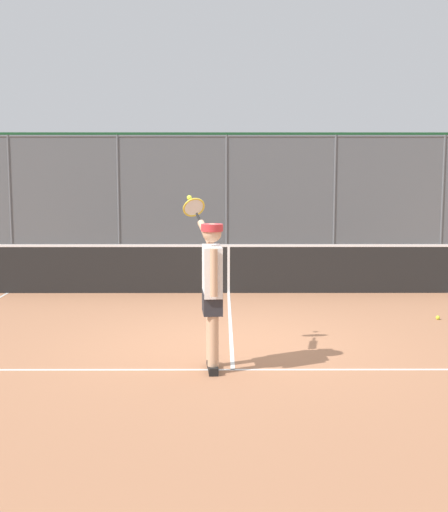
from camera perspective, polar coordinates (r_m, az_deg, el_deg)
The scene contains 6 objects.
ground_plane at distance 9.11m, azimuth 0.65°, elevation -7.64°, with size 60.00×60.00×0.00m, color #B27551.
court_line_markings at distance 7.61m, azimuth 0.82°, elevation -10.61°, with size 8.73×9.32×0.01m.
fence_backdrop at distance 18.88m, azimuth 0.22°, elevation 5.28°, with size 20.91×1.37×3.46m.
tennis_net at distance 12.87m, azimuth 0.40°, elevation -1.05°, with size 11.21×0.09×1.07m.
tennis_player at distance 7.75m, azimuth -1.07°, elevation -2.41°, with size 0.56×1.41×2.04m.
tennis_ball_near_net at distance 11.14m, azimuth 18.00°, elevation -5.09°, with size 0.07×0.07×0.07m, color #CCDB33.
Camera 1 is at (0.13, 8.81, 2.32)m, focal length 46.27 mm.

